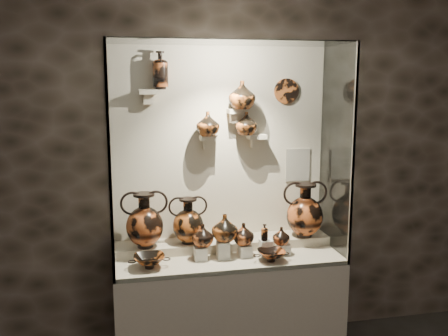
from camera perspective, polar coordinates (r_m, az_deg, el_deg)
The scene contains 36 objects.
wall_back at distance 3.94m, azimuth -0.52°, elevation 2.22°, with size 5.00×0.02×3.20m, color #2C241B.
plinth at distance 3.99m, azimuth 0.47°, elevation -15.77°, with size 1.70×0.60×0.80m, color beige.
front_tier at distance 3.83m, azimuth 0.47°, elevation -10.17°, with size 1.68×0.58×0.03m, color #B9AA8F.
rear_tier at distance 3.98m, azimuth -0.08°, elevation -8.84°, with size 1.70×0.25×0.10m, color #B9AA8F.
back_panel at distance 3.93m, azimuth -0.51°, elevation 2.21°, with size 1.70×0.03×1.60m, color beige.
glass_front at distance 3.34m, azimuth 1.60°, elevation 0.79°, with size 1.70×0.01×1.60m, color white.
glass_left at distance 3.54m, azimuth -12.98°, elevation 1.06°, with size 0.01×0.60×1.60m, color white.
glass_right at distance 3.90m, azimuth 12.72°, elevation 1.89°, with size 0.01×0.60×1.60m, color white.
glass_top at distance 3.60m, azimuth 0.51°, elevation 14.17°, with size 1.70×0.60×0.01m, color white.
frame_post_left at distance 3.26m, azimuth -12.94°, elevation 0.28°, with size 0.02×0.02×1.60m, color gray.
frame_post_right at distance 3.64m, azimuth 14.54°, elevation 1.23°, with size 0.02×0.02×1.60m, color gray.
pedestal_a at distance 3.72m, azimuth -2.71°, elevation -9.73°, with size 0.09×0.09×0.10m, color silver.
pedestal_b at distance 3.74m, azimuth -0.11°, elevation -9.34°, with size 0.09×0.09×0.13m, color silver.
pedestal_c at distance 3.79m, azimuth 2.44°, elevation -9.43°, with size 0.09×0.09×0.09m, color silver.
pedestal_d at distance 3.82m, azimuth 4.79°, elevation -9.03°, with size 0.09×0.09×0.12m, color silver.
pedestal_e at distance 3.87m, azimuth 6.80°, elevation -9.13°, with size 0.09×0.09×0.08m, color silver.
bracket_ul at distance 3.75m, azimuth -8.64°, elevation 8.60°, with size 0.14×0.12×0.04m, color beige.
bracket_ca at distance 3.83m, azimuth -1.75°, elevation 3.49°, with size 0.14×0.12×0.04m, color beige.
bracket_cb at distance 3.85m, azimuth 1.18°, elevation 6.52°, with size 0.10×0.12×0.04m, color beige.
bracket_cc at distance 3.92m, azimuth 3.74°, elevation 3.62°, with size 0.14×0.12×0.04m, color beige.
amphora_left at distance 3.77m, azimuth -9.07°, elevation -5.90°, with size 0.33×0.33×0.42m, color #A64A1F, non-canonical shape.
amphora_mid at distance 3.84m, azimuth -4.13°, elevation -6.01°, with size 0.29×0.29×0.36m, color #B0551F, non-canonical shape.
amphora_right at distance 4.02m, azimuth 9.22°, elevation -4.76°, with size 0.35×0.35×0.44m, color #A64A1F, non-canonical shape.
jug_a at distance 3.69m, azimuth -2.45°, elevation -7.67°, with size 0.16×0.16×0.17m, color #A64A1F.
jug_b at distance 3.71m, azimuth 0.08°, elevation -6.82°, with size 0.19×0.19×0.20m, color #B0551F.
jug_c at distance 3.76m, azimuth 2.23°, elevation -7.53°, with size 0.16×0.16×0.17m, color #A64A1F.
jug_e at distance 3.82m, azimuth 6.54°, elevation -7.71°, with size 0.13×0.13×0.14m, color #A64A1F.
lekythos_small at distance 3.76m, azimuth 4.64°, elevation -7.23°, with size 0.06×0.06×0.14m, color #B0551F, non-canonical shape.
kylix_left at distance 3.61m, azimuth -8.53°, elevation -10.38°, with size 0.28×0.24×0.11m, color #B0551F, non-canonical shape.
kylix_right at distance 3.71m, azimuth 5.42°, elevation -9.80°, with size 0.26×0.22×0.10m, color #A64A1F, non-canonical shape.
lekythos_tall at distance 3.74m, azimuth -7.30°, elevation 11.29°, with size 0.12×0.12×0.31m, color #A64A1F, non-canonical shape.
ovoid_vase_a at distance 3.78m, azimuth -1.87°, elevation 5.08°, with size 0.18×0.18×0.19m, color #B0551F.
ovoid_vase_b at distance 3.81m, azimuth 2.07°, elevation 8.35°, with size 0.20×0.20×0.21m, color #B0551F.
ovoid_vase_c at distance 3.85m, azimuth 2.56°, elevation 5.10°, with size 0.17×0.17×0.18m, color #B0551F.
wall_plate at distance 4.01m, azimuth 7.14°, elevation 8.70°, with size 0.20×0.20×0.02m, color #B35623.
info_placard at distance 4.12m, azimuth 8.43°, elevation 0.35°, with size 0.20×0.01×0.27m, color beige.
Camera 1 is at (-0.78, -1.32, 2.14)m, focal length 40.00 mm.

